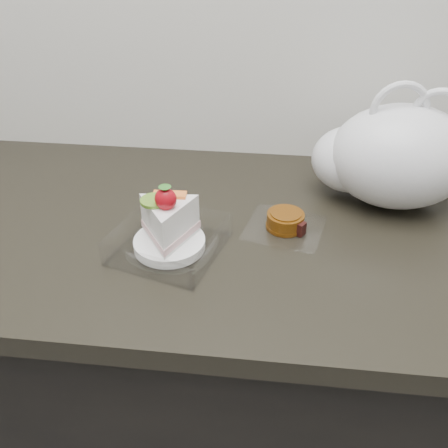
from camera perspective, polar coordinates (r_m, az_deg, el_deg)
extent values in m
cube|color=black|center=(1.27, -0.94, -17.79)|extent=(2.00, 0.60, 0.86)
cube|color=black|center=(0.96, -1.18, -0.96)|extent=(2.04, 0.64, 0.04)
cube|color=white|center=(0.88, -6.20, -2.77)|extent=(0.21, 0.21, 0.00)
cylinder|color=white|center=(0.88, -6.24, -2.20)|extent=(0.12, 0.12, 0.02)
ellipsoid|color=red|center=(0.81, -6.68, 2.85)|extent=(0.04, 0.03, 0.04)
cone|color=#2D7223|center=(0.80, -6.77, 3.96)|extent=(0.02, 0.02, 0.01)
cylinder|color=olive|center=(0.83, -8.03, 2.65)|extent=(0.05, 0.05, 0.01)
cube|color=orange|center=(0.85, -6.23, 3.36)|extent=(0.06, 0.02, 0.01)
cube|color=white|center=(0.94, 6.95, -0.37)|extent=(0.16, 0.16, 0.00)
cylinder|color=#61370B|center=(0.93, 7.02, 0.40)|extent=(0.07, 0.07, 0.03)
cylinder|color=#61370B|center=(0.94, 6.97, -0.17)|extent=(0.08, 0.08, 0.01)
cylinder|color=#61370B|center=(0.92, 7.09, 1.23)|extent=(0.06, 0.06, 0.00)
cube|color=black|center=(0.92, 8.61, -0.49)|extent=(0.03, 0.02, 0.03)
ellipsoid|color=white|center=(1.02, 19.44, 7.26)|extent=(0.28, 0.22, 0.20)
ellipsoid|color=white|center=(1.04, 14.33, 7.18)|extent=(0.17, 0.15, 0.13)
torus|color=white|center=(0.98, 19.45, 12.15)|extent=(0.11, 0.03, 0.11)
torus|color=white|center=(1.00, 23.41, 11.35)|extent=(0.10, 0.04, 0.10)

